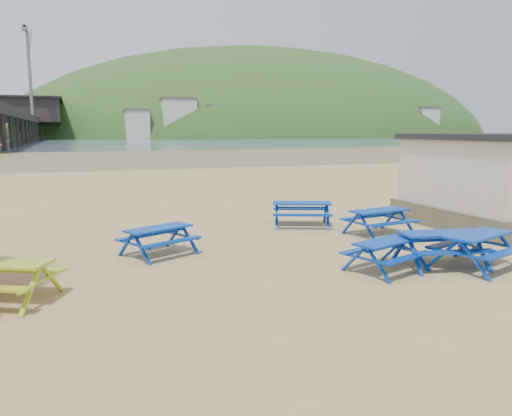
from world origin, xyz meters
name	(u,v)px	position (x,y,z in m)	size (l,w,h in m)	color
ground	(258,254)	(0.00, 0.00, 0.00)	(400.00, 400.00, 0.00)	tan
wet_sand	(108,156)	(0.00, 55.00, 0.00)	(400.00, 400.00, 0.00)	olive
sea	(83,140)	(0.00, 170.00, 0.01)	(400.00, 400.00, 0.00)	#42525E
picnic_table_blue_a	(159,241)	(-2.48, 0.84, 0.37)	(2.22, 2.07, 0.74)	#032A9F
picnic_table_blue_b	(302,214)	(2.82, 3.19, 0.41)	(2.44, 2.23, 0.83)	#032A9F
picnic_table_blue_c	(379,222)	(4.46, 0.99, 0.40)	(2.15, 1.84, 0.81)	#032A9F
picnic_table_blue_d	(386,256)	(2.27, -2.55, 0.37)	(2.10, 1.88, 0.73)	#032A9F
picnic_table_blue_e	(440,249)	(3.78, -2.60, 0.41)	(2.25, 1.96, 0.83)	#032A9F
picnic_table_blue_f	(478,251)	(4.50, -3.05, 0.42)	(2.37, 2.13, 0.83)	#032A9F
picnic_table_yellow	(1,282)	(-5.93, -1.76, 0.40)	(2.38, 2.21, 0.79)	#C4CD1D
pier	(26,124)	(-17.99, 178.23, 5.46)	(24.00, 220.00, 39.29)	black
headland_town	(264,156)	(90.00, 229.68, -9.91)	(264.00, 144.00, 108.00)	#2D4C1E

